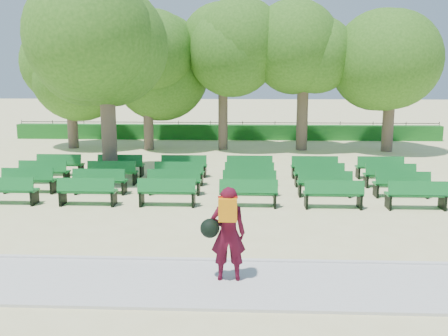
% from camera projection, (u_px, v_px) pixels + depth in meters
% --- Properties ---
extents(ground, '(120.00, 120.00, 0.00)m').
position_uv_depth(ground, '(210.00, 194.00, 17.03)').
color(ground, beige).
extents(paving, '(30.00, 2.20, 0.06)m').
position_uv_depth(paving, '(182.00, 283.00, 9.76)').
color(paving, beige).
rests_on(paving, ground).
extents(curb, '(30.00, 0.12, 0.10)m').
position_uv_depth(curb, '(189.00, 260.00, 10.89)').
color(curb, silver).
rests_on(curb, ground).
extents(hedge, '(26.00, 0.70, 0.90)m').
position_uv_depth(hedge, '(226.00, 132.00, 30.67)').
color(hedge, '#185E1C').
rests_on(hedge, ground).
extents(fence, '(26.00, 0.10, 1.02)m').
position_uv_depth(fence, '(227.00, 139.00, 31.15)').
color(fence, black).
rests_on(fence, ground).
extents(tree_line, '(21.80, 6.80, 7.04)m').
position_uv_depth(tree_line, '(223.00, 149.00, 26.84)').
color(tree_line, '#36681C').
rests_on(tree_line, ground).
extents(bench_array, '(1.79, 0.58, 1.12)m').
position_uv_depth(bench_array, '(214.00, 187.00, 17.62)').
color(bench_array, '#126B28').
rests_on(bench_array, ground).
extents(tree_among, '(4.65, 4.65, 6.57)m').
position_uv_depth(tree_among, '(106.00, 62.00, 18.27)').
color(tree_among, brown).
rests_on(tree_among, ground).
extents(person, '(0.90, 0.55, 1.88)m').
position_uv_depth(person, '(227.00, 232.00, 9.69)').
color(person, '#45091A').
rests_on(person, ground).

